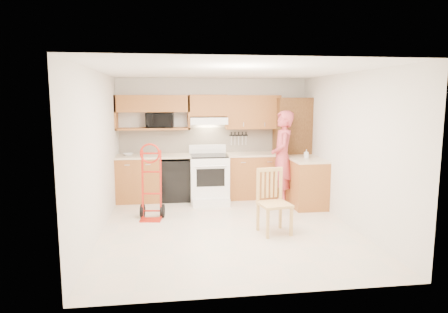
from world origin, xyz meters
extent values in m
cube|color=beige|center=(0.00, 0.00, -0.01)|extent=(4.00, 4.50, 0.02)
cube|color=white|center=(0.00, 0.00, 2.51)|extent=(4.00, 4.50, 0.02)
cube|color=silver|center=(0.00, 2.26, 1.25)|extent=(4.00, 0.02, 2.50)
cube|color=silver|center=(0.00, -2.26, 1.25)|extent=(4.00, 0.02, 2.50)
cube|color=silver|center=(-2.01, 0.00, 1.25)|extent=(0.02, 4.50, 2.50)
cube|color=silver|center=(2.01, 0.00, 1.25)|extent=(0.02, 4.50, 2.50)
cube|color=beige|center=(0.00, 2.23, 1.20)|extent=(3.92, 0.03, 0.55)
cube|color=brown|center=(-1.55, 1.95, 0.45)|extent=(0.90, 0.60, 0.90)
cube|color=black|center=(-0.80, 1.95, 0.42)|extent=(0.60, 0.60, 0.85)
cube|color=brown|center=(0.83, 1.95, 0.45)|extent=(1.14, 0.60, 0.90)
cube|color=#C7B18F|center=(-1.25, 1.95, 0.92)|extent=(1.50, 0.63, 0.04)
cube|color=#C7B18F|center=(0.83, 1.95, 0.92)|extent=(1.14, 0.63, 0.04)
cube|color=brown|center=(1.70, 1.15, 0.45)|extent=(0.60, 1.00, 0.90)
cube|color=#C7B18F|center=(1.70, 1.15, 0.92)|extent=(0.63, 1.00, 0.04)
cube|color=brown|center=(1.65, 1.95, 1.05)|extent=(0.70, 0.60, 2.10)
cube|color=brown|center=(-1.25, 2.08, 1.98)|extent=(1.50, 0.33, 0.34)
cube|color=brown|center=(-1.25, 2.08, 1.47)|extent=(1.50, 0.33, 0.04)
cube|color=brown|center=(-0.12, 2.08, 1.94)|extent=(0.76, 0.33, 0.44)
cube|color=brown|center=(0.83, 2.08, 1.80)|extent=(1.14, 0.33, 0.70)
cube|color=white|center=(-0.12, 2.02, 1.63)|extent=(0.76, 0.46, 0.14)
imported|color=black|center=(-1.11, 2.08, 1.64)|extent=(0.58, 0.41, 0.31)
imported|color=#BC434C|center=(1.28, 1.35, 0.93)|extent=(0.57, 0.75, 1.85)
imported|color=white|center=(1.70, 1.16, 1.02)|extent=(0.08, 0.09, 0.17)
imported|color=white|center=(-1.76, 1.95, 0.96)|extent=(0.25, 0.25, 0.05)
camera|label=1|loc=(-0.90, -6.12, 2.08)|focal=31.70mm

